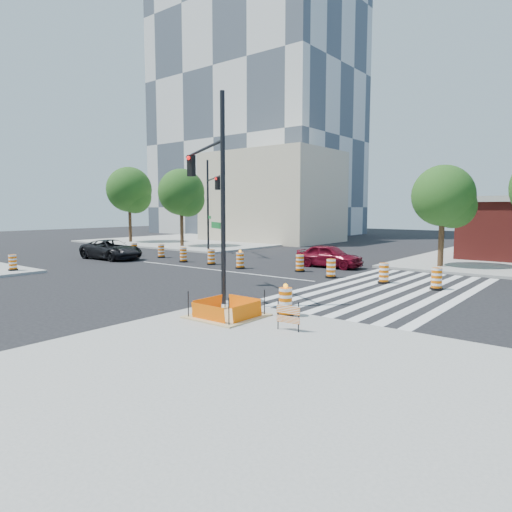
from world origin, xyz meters
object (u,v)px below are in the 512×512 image
object	(u,v)px
signal_pole_se	(211,182)
signal_pole_nw	(211,197)
red_coupe	(329,256)
dark_suv	(111,249)

from	to	relation	value
signal_pole_se	signal_pole_nw	distance (m)	18.82
red_coupe	signal_pole_nw	bearing A→B (deg)	82.03
red_coupe	signal_pole_se	world-z (taller)	signal_pole_se
signal_pole_se	red_coupe	bearing A→B (deg)	-53.37
red_coupe	signal_pole_nw	xyz separation A→B (m)	(-11.75, 1.34, 3.96)
red_coupe	signal_pole_nw	size ratio (longest dim) A/B	0.56
signal_pole_nw	signal_pole_se	bearing A→B (deg)	-8.97
dark_suv	signal_pole_se	distance (m)	17.93
dark_suv	signal_pole_se	world-z (taller)	signal_pole_se
red_coupe	dark_suv	distance (m)	16.10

